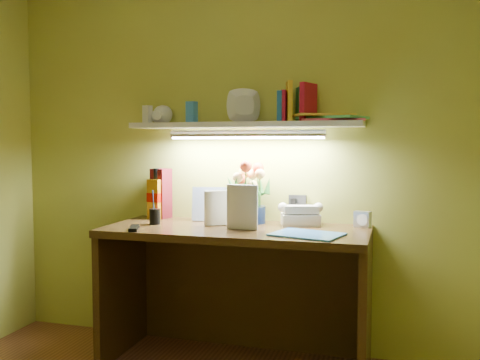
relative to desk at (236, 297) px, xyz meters
name	(u,v)px	position (x,y,z in m)	size (l,w,h in m)	color
desk	(236,297)	(0.00, 0.00, 0.00)	(1.40, 0.60, 0.75)	#321D0D
flower_bouquet	(249,194)	(0.02, 0.19, 0.54)	(0.21, 0.21, 0.33)	#0A183A
telephone	(301,214)	(0.32, 0.19, 0.44)	(0.21, 0.15, 0.12)	beige
desk_clock	(363,219)	(0.65, 0.20, 0.42)	(0.09, 0.04, 0.09)	#B8B7BC
whisky_bottle	(156,194)	(-0.55, 0.19, 0.53)	(0.08, 0.08, 0.30)	#AA6A0B
whisky_box	(161,193)	(-0.54, 0.23, 0.52)	(0.10, 0.10, 0.30)	#520D15
pen_cup	(155,211)	(-0.46, -0.01, 0.45)	(0.06, 0.06, 0.15)	black
art_card	(209,204)	(-0.22, 0.19, 0.47)	(0.20, 0.04, 0.20)	white
tv_remote	(134,228)	(-0.49, -0.21, 0.38)	(0.04, 0.15, 0.02)	black
blue_folder	(307,234)	(0.40, -0.13, 0.38)	(0.33, 0.24, 0.01)	#3882D5
desk_book_a	(204,209)	(-0.18, 0.00, 0.47)	(0.14, 0.02, 0.19)	white
desk_book_b	(227,206)	(-0.04, -0.04, 0.49)	(0.17, 0.02, 0.23)	silver
wall_shelf	(255,119)	(0.05, 0.19, 0.96)	(1.32, 0.34, 0.25)	silver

